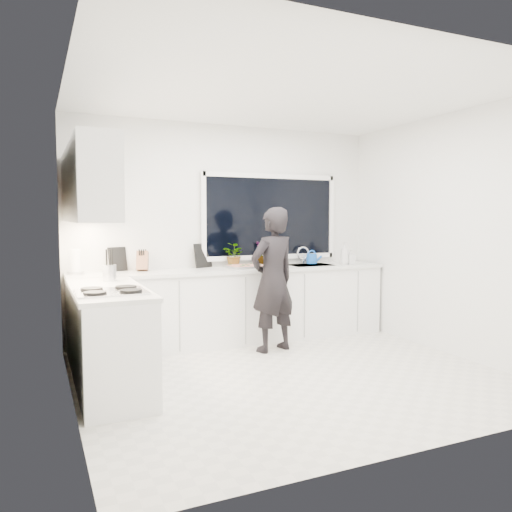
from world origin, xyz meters
name	(u,v)px	position (x,y,z in m)	size (l,w,h in m)	color
floor	(291,376)	(0.00, 0.00, -0.01)	(4.00, 3.50, 0.02)	beige
wall_back	(227,232)	(0.00, 1.76, 1.35)	(4.00, 0.02, 2.70)	white
wall_left	(68,242)	(-2.01, 0.00, 1.35)	(0.02, 3.50, 2.70)	white
wall_right	(451,235)	(2.01, 0.00, 1.35)	(0.02, 3.50, 2.70)	white
ceiling	(293,92)	(0.00, 0.00, 2.71)	(4.00, 3.50, 0.02)	white
window	(271,217)	(0.60, 1.73, 1.55)	(1.80, 0.02, 1.00)	black
base_cabinets_back	(236,307)	(0.00, 1.45, 0.44)	(3.92, 0.58, 0.88)	white
base_cabinets_left	(109,340)	(-1.67, 0.35, 0.44)	(0.58, 1.60, 0.88)	white
countertop_back	(236,270)	(0.00, 1.44, 0.90)	(3.94, 0.62, 0.04)	silver
countertop_left	(108,290)	(-1.67, 0.35, 0.90)	(0.62, 1.60, 0.04)	silver
upper_cabinets	(87,184)	(-1.79, 0.70, 1.85)	(0.34, 2.10, 0.70)	white
sink	(310,269)	(1.05, 1.45, 0.87)	(0.58, 0.42, 0.14)	silver
faucet	(303,255)	(1.05, 1.65, 1.03)	(0.03, 0.03, 0.22)	silver
stovetop	(111,291)	(-1.69, 0.00, 0.94)	(0.56, 0.48, 0.03)	black
person	(273,280)	(0.23, 0.90, 0.83)	(0.60, 0.40, 1.66)	black
pizza_tray	(247,267)	(0.13, 1.42, 0.94)	(0.46, 0.34, 0.03)	silver
pizza	(247,265)	(0.13, 1.42, 0.95)	(0.42, 0.30, 0.01)	red
watering_can	(312,259)	(1.16, 1.61, 0.98)	(0.14, 0.14, 0.13)	blue
paper_towel_roll	(76,262)	(-1.85, 1.55, 1.05)	(0.11, 0.11, 0.26)	white
knife_block	(142,262)	(-1.12, 1.59, 1.03)	(0.13, 0.10, 0.22)	#8C5D41
utensil_crock	(110,273)	(-1.59, 0.80, 1.00)	(0.13, 0.13, 0.16)	#B1B0B5
picture_frame_large	(118,259)	(-1.38, 1.69, 1.06)	(0.22, 0.02, 0.28)	black
picture_frame_small	(203,255)	(-0.35, 1.69, 1.07)	(0.25, 0.02, 0.30)	black
herb_plants	(251,254)	(0.27, 1.61, 1.08)	(0.91, 0.36, 0.32)	#26662D
soap_bottles	(346,254)	(1.51, 1.30, 1.05)	(0.21, 0.14, 0.30)	#D8BF66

